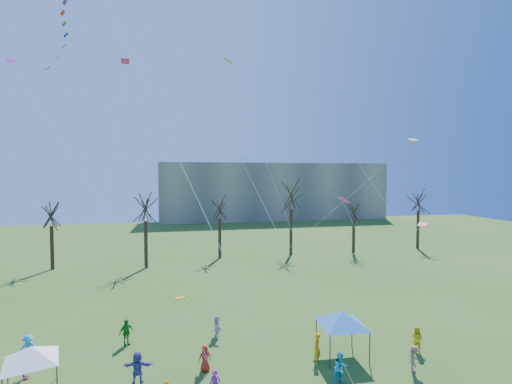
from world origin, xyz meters
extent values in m
cube|color=gray|center=(22.00, 82.00, 7.50)|extent=(60.00, 14.00, 15.00)
cylinder|color=black|center=(-18.47, 36.01, 2.74)|extent=(0.44, 0.44, 5.48)
cylinder|color=black|center=(-6.98, 34.28, 3.02)|extent=(0.44, 0.44, 6.03)
cylinder|color=black|center=(2.78, 37.84, 2.87)|extent=(0.44, 0.44, 5.74)
cylinder|color=black|center=(13.40, 37.93, 3.44)|extent=(0.44, 0.44, 6.88)
cylinder|color=black|center=(22.69, 36.33, 2.53)|extent=(0.44, 0.44, 5.07)
cylinder|color=black|center=(34.69, 37.91, 3.09)|extent=(0.44, 0.44, 6.18)
cylinder|color=white|center=(-2.54, 2.11, 12.64)|extent=(0.02, 0.02, 26.15)
cylinder|color=#3F3F44|center=(-8.87, 7.35, 0.95)|extent=(0.08, 0.08, 1.90)
cylinder|color=#3F3F44|center=(-11.83, 8.84, 0.95)|extent=(0.08, 0.08, 1.90)
cylinder|color=#3F3F44|center=(-9.61, 9.57, 0.95)|extent=(0.08, 0.08, 1.90)
pyramid|color=white|center=(-10.35, 8.09, 2.30)|extent=(3.43, 3.43, 0.81)
cylinder|color=#3F3F44|center=(6.42, 7.40, 1.05)|extent=(0.07, 0.07, 2.09)
cylinder|color=#3F3F44|center=(9.01, 7.29, 1.05)|extent=(0.07, 0.07, 2.09)
cylinder|color=#3F3F44|center=(6.53, 9.99, 1.05)|extent=(0.07, 0.07, 2.09)
cylinder|color=#3F3F44|center=(9.12, 9.88, 1.05)|extent=(0.07, 0.07, 2.09)
pyramid|color=blue|center=(7.77, 8.64, 2.54)|extent=(3.99, 3.99, 0.90)
imported|color=#0E99C4|center=(6.33, 5.72, 0.92)|extent=(1.04, 0.90, 1.85)
imported|color=#8B6D4B|center=(11.22, 6.04, 0.80)|extent=(1.03, 1.19, 1.59)
imported|color=#D04576|center=(-11.43, 9.90, 0.79)|extent=(0.68, 1.00, 1.58)
imported|color=#4F4AA0|center=(-4.94, 8.21, 0.90)|extent=(1.73, 0.74, 1.81)
imported|color=red|center=(-1.11, 8.68, 0.79)|extent=(0.84, 0.62, 1.58)
imported|color=orange|center=(5.90, 8.26, 0.92)|extent=(0.65, 0.78, 1.84)
imported|color=yellow|center=(12.88, 8.01, 0.88)|extent=(0.96, 1.06, 1.76)
imported|color=#1BA8DE|center=(-12.02, 11.93, 0.89)|extent=(1.20, 0.76, 1.78)
imported|color=#1D881F|center=(-6.28, 13.05, 0.92)|extent=(1.09, 1.05, 1.83)
imported|color=silver|center=(0.04, 12.91, 0.84)|extent=(0.68, 1.61, 1.68)
cube|color=#DB2487|center=(-6.20, 14.16, 19.83)|extent=(0.64, 0.80, 0.17)
cylinder|color=white|center=(-6.32, 7.47, 10.57)|extent=(0.01, 0.01, 22.54)
cube|color=gold|center=(-2.49, 4.32, 6.08)|extent=(0.76, 0.73, 0.16)
cylinder|color=white|center=(-1.17, 2.14, 3.69)|extent=(0.01, 0.01, 6.73)
cube|color=#19B2BE|center=(1.38, 9.74, 12.88)|extent=(0.82, 0.69, 0.25)
cylinder|color=white|center=(3.42, 5.41, 7.09)|extent=(0.01, 0.01, 14.72)
cube|color=#2628D9|center=(5.52, 18.63, 24.37)|extent=(0.71, 0.73, 0.34)
cylinder|color=white|center=(9.05, 9.43, 12.84)|extent=(0.01, 0.01, 30.03)
cube|color=#CC1940|center=(11.05, 5.28, 9.05)|extent=(0.77, 0.77, 0.18)
cylinder|color=white|center=(-1.01, 5.17, 5.17)|extent=(0.01, 0.01, 25.22)
cube|color=#91D331|center=(14.96, 11.83, 14.55)|extent=(0.76, 0.87, 0.29)
cylinder|color=white|center=(4.64, 8.12, 7.93)|extent=(0.01, 0.01, 25.42)
cube|color=#BA35B0|center=(-15.12, 18.22, 20.61)|extent=(0.74, 0.80, 0.45)
cylinder|color=white|center=(-7.94, 11.96, 10.96)|extent=(0.01, 0.01, 26.84)
cube|color=#F0B10C|center=(1.55, 18.09, 21.58)|extent=(0.78, 0.71, 0.47)
cylinder|color=white|center=(3.94, 11.90, 11.44)|extent=(0.01, 0.01, 23.90)
cube|color=#F32898|center=(7.14, 7.34, 10.38)|extent=(0.81, 0.72, 0.38)
cylinder|color=white|center=(9.18, 6.69, 5.84)|extent=(0.01, 0.01, 9.68)
camera|label=1|loc=(-2.33, -12.54, 11.85)|focal=25.00mm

